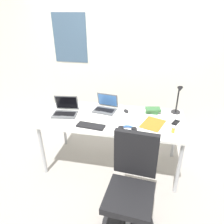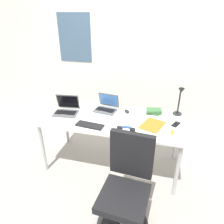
# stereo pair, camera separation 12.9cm
# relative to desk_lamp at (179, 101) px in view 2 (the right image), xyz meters

# --- Properties ---
(ground_plane) EXTENTS (12.00, 12.00, 0.00)m
(ground_plane) POSITION_rel_desk_lamp_xyz_m (-0.80, -0.28, -0.94)
(ground_plane) COLOR gray
(wall_back) EXTENTS (6.00, 0.13, 2.60)m
(wall_back) POSITION_rel_desk_lamp_xyz_m (-0.80, 0.82, 0.36)
(wall_back) COLOR silver
(wall_back) RESTS_ON ground_plane
(desk) EXTENTS (1.80, 0.80, 0.74)m
(desk) POSITION_rel_desk_lamp_xyz_m (-0.80, -0.28, -0.25)
(desk) COLOR white
(desk) RESTS_ON ground_plane
(desk_lamp) EXTENTS (0.12, 0.18, 0.40)m
(desk_lamp) POSITION_rel_desk_lamp_xyz_m (0.00, 0.00, 0.00)
(desk_lamp) COLOR black
(desk_lamp) RESTS_ON desk
(laptop_front_right) EXTENTS (0.32, 0.29, 0.21)m
(laptop_front_right) POSITION_rel_desk_lamp_xyz_m (-0.93, -0.08, -0.15)
(laptop_front_right) COLOR #515459
(laptop_front_right) RESTS_ON desk
(laptop_far_corner) EXTENTS (0.34, 0.30, 0.23)m
(laptop_far_corner) POSITION_rel_desk_lamp_xyz_m (-1.42, -0.29, -0.15)
(laptop_far_corner) COLOR #515459
(laptop_far_corner) RESTS_ON desk
(external_keyboard) EXTENTS (0.34, 0.15, 0.02)m
(external_keyboard) POSITION_rel_desk_lamp_xyz_m (-1.00, -0.54, -0.19)
(external_keyboard) COLOR black
(external_keyboard) RESTS_ON desk
(computer_mouse) EXTENTS (0.10, 0.11, 0.03)m
(computer_mouse) POSITION_rel_desk_lamp_xyz_m (-0.65, -0.08, -0.18)
(computer_mouse) COLOR black
(computer_mouse) RESTS_ON desk
(cell_phone) EXTENTS (0.12, 0.15, 0.01)m
(cell_phone) POSITION_rel_desk_lamp_xyz_m (-0.02, -0.25, -0.19)
(cell_phone) COLOR black
(cell_phone) RESTS_ON desk
(headphones) EXTENTS (0.21, 0.18, 0.04)m
(headphones) POSITION_rel_desk_lamp_xyz_m (-0.57, -0.55, -0.18)
(headphones) COLOR #335999
(headphones) RESTS_ON desk
(pill_bottle) EXTENTS (0.04, 0.04, 0.08)m
(pill_bottle) POSITION_rel_desk_lamp_xyz_m (-0.07, -0.49, -0.16)
(pill_bottle) COLOR gold
(pill_bottle) RESTS_ON desk
(book_stack) EXTENTS (0.21, 0.16, 0.06)m
(book_stack) POSITION_rel_desk_lamp_xyz_m (-0.30, -0.02, -0.17)
(book_stack) COLOR #336638
(book_stack) RESTS_ON desk
(paper_folder_front_right) EXTENTS (0.32, 0.37, 0.01)m
(paper_folder_front_right) POSITION_rel_desk_lamp_xyz_m (-0.29, -0.34, -0.19)
(paper_folder_front_right) COLOR orange
(paper_folder_front_right) RESTS_ON desk
(coffee_mug) EXTENTS (0.11, 0.08, 0.09)m
(coffee_mug) POSITION_rel_desk_lamp_xyz_m (-0.54, -0.20, -0.15)
(coffee_mug) COLOR white
(coffee_mug) RESTS_ON desk
(office_chair) EXTENTS (0.52, 0.56, 0.97)m
(office_chair) POSITION_rel_desk_lamp_xyz_m (-0.45, -1.10, -0.54)
(office_chair) COLOR black
(office_chair) RESTS_ON ground_plane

